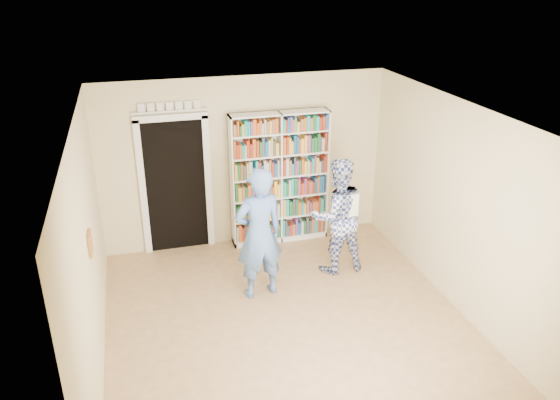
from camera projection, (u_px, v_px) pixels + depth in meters
name	position (u px, v px, depth m)	size (l,w,h in m)	color
floor	(290.00, 326.00, 6.89)	(5.00, 5.00, 0.00)	#926C46
ceiling	(291.00, 117.00, 5.82)	(5.00, 5.00, 0.00)	white
wall_back	(245.00, 162.00, 8.57)	(4.50, 4.50, 0.00)	beige
wall_left	(88.00, 256.00, 5.80)	(5.00, 5.00, 0.00)	beige
wall_right	(460.00, 209.00, 6.91)	(5.00, 5.00, 0.00)	beige
bookshelf	(279.00, 178.00, 8.66)	(1.56, 0.29, 2.15)	white
doorway	(175.00, 179.00, 8.34)	(1.10, 0.08, 2.43)	black
wall_art	(90.00, 243.00, 5.96)	(0.03, 0.25, 0.25)	brown
man_blue	(259.00, 234.00, 7.21)	(0.67, 0.44, 1.84)	#5278B8
man_plaid	(337.00, 216.00, 7.86)	(0.85, 0.66, 1.74)	navy
paper_sheet	(351.00, 206.00, 7.58)	(0.23, 0.01, 0.33)	white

